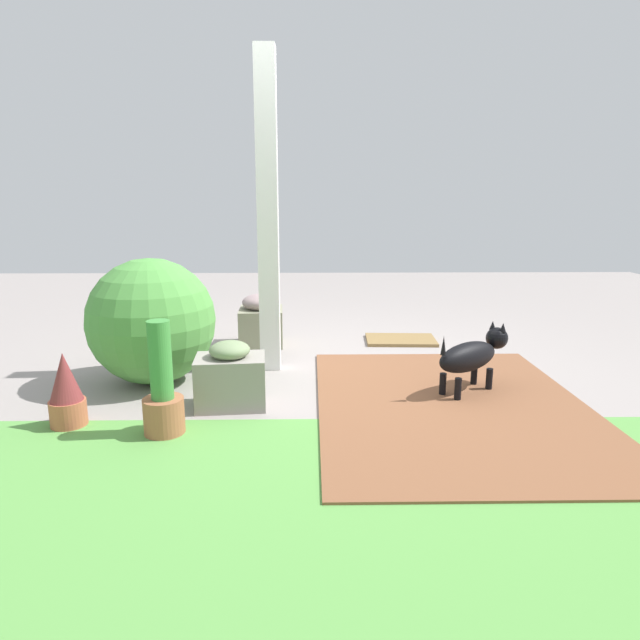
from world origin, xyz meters
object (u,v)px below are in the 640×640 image
object	(u,v)px
round_shrub	(152,321)
terracotta_pot_broad	(142,313)
stone_planter_far	(231,377)
terracotta_pot_spiky	(66,391)
terracotta_pot_tall	(163,394)
doormat	(401,340)
dog	(472,355)
porch_pillar	(268,216)
stone_planter_nearest	(261,321)

from	to	relation	value
round_shrub	terracotta_pot_broad	xyz separation A→B (m)	(0.45, -1.21, -0.19)
stone_planter_far	terracotta_pot_spiky	bearing A→B (deg)	17.76
terracotta_pot_tall	doormat	distance (m)	2.75
round_shrub	doormat	world-z (taller)	round_shrub
terracotta_pot_tall	dog	bearing A→B (deg)	-161.78
stone_planter_far	terracotta_pot_broad	bearing A→B (deg)	-57.37
round_shrub	terracotta_pot_spiky	xyz separation A→B (m)	(0.30, 0.82, -0.25)
porch_pillar	dog	bearing A→B (deg)	157.60
dog	stone_planter_far	bearing A→B (deg)	8.04
terracotta_pot_broad	terracotta_pot_tall	world-z (taller)	terracotta_pot_tall
terracotta_pot_broad	doormat	distance (m)	2.54
porch_pillar	terracotta_pot_tall	world-z (taller)	porch_pillar
terracotta_pot_broad	round_shrub	bearing A→B (deg)	110.50
round_shrub	terracotta_pot_tall	xyz separation A→B (m)	(-0.32, 0.94, -0.23)
porch_pillar	stone_planter_far	distance (m)	1.35
stone_planter_nearest	doormat	world-z (taller)	stone_planter_nearest
terracotta_pot_broad	terracotta_pot_spiky	xyz separation A→B (m)	(-0.15, 2.03, -0.06)
stone_planter_far	terracotta_pot_tall	size ratio (longest dim) A/B	0.70
round_shrub	terracotta_pot_spiky	distance (m)	0.91
doormat	porch_pillar	bearing A→B (deg)	34.31
stone_planter_nearest	dog	size ratio (longest dim) A/B	0.77
stone_planter_nearest	terracotta_pot_tall	xyz separation A→B (m)	(0.40, 2.02, 0.01)
stone_planter_nearest	doormat	bearing A→B (deg)	-176.63
stone_planter_far	round_shrub	distance (m)	0.87
porch_pillar	terracotta_pot_broad	bearing A→B (deg)	-33.84
terracotta_pot_spiky	terracotta_pot_tall	world-z (taller)	terracotta_pot_tall
round_shrub	terracotta_pot_tall	world-z (taller)	round_shrub
stone_planter_far	round_shrub	xyz separation A→B (m)	(0.65, -0.51, 0.27)
terracotta_pot_tall	round_shrub	bearing A→B (deg)	-71.41
porch_pillar	stone_planter_nearest	size ratio (longest dim) A/B	5.05
terracotta_pot_spiky	doormat	distance (m)	3.10
round_shrub	dog	size ratio (longest dim) A/B	1.49
porch_pillar	stone_planter_nearest	distance (m)	1.26
stone_planter_nearest	terracotta_pot_tall	size ratio (longest dim) A/B	0.71
stone_planter_far	dog	size ratio (longest dim) A/B	0.76
stone_planter_far	doormat	xyz separation A→B (m)	(-1.42, -1.68, -0.19)
porch_pillar	terracotta_pot_spiky	xyz separation A→B (m)	(1.16, 1.16, -1.01)
porch_pillar	doormat	xyz separation A→B (m)	(-1.21, -0.83, -1.22)
dog	porch_pillar	bearing A→B (deg)	-22.40
porch_pillar	terracotta_pot_tall	distance (m)	1.70
terracotta_pot_broad	terracotta_pot_spiky	size ratio (longest dim) A/B	1.01
porch_pillar	dog	world-z (taller)	porch_pillar
porch_pillar	round_shrub	bearing A→B (deg)	21.37
round_shrub	doormat	distance (m)	2.42
terracotta_pot_spiky	dog	size ratio (longest dim) A/B	0.73
porch_pillar	doormat	size ratio (longest dim) A/B	3.68
stone_planter_nearest	doormat	size ratio (longest dim) A/B	0.73
round_shrub	doormat	size ratio (longest dim) A/B	1.41
terracotta_pot_broad	doormat	xyz separation A→B (m)	(-2.52, 0.05, -0.27)
porch_pillar	stone_planter_far	size ratio (longest dim) A/B	5.10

